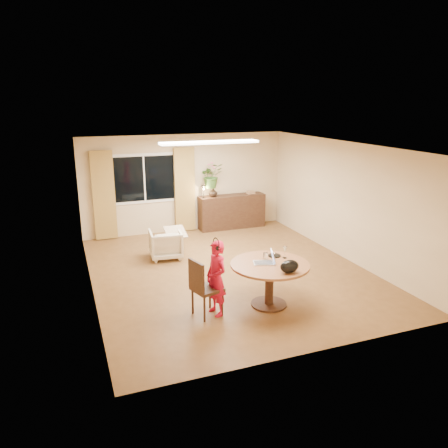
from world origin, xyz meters
name	(u,v)px	position (x,y,z in m)	size (l,w,h in m)	color
floor	(229,271)	(0.00, 0.00, 0.00)	(6.50, 6.50, 0.00)	brown
ceiling	(230,146)	(0.00, 0.00, 2.60)	(6.50, 6.50, 0.00)	white
wall_back	(185,183)	(0.00, 3.25, 1.30)	(5.50, 5.50, 0.00)	tan
wall_left	(87,225)	(-2.75, 0.00, 1.30)	(6.50, 6.50, 0.00)	tan
wall_right	(344,201)	(2.75, 0.00, 1.30)	(6.50, 6.50, 0.00)	tan
window	(144,179)	(-1.10, 3.23, 1.50)	(1.70, 0.03, 1.30)	white
curtain_left	(104,196)	(-2.15, 3.15, 1.15)	(0.55, 0.08, 2.25)	olive
curtain_right	(185,190)	(-0.05, 3.15, 1.15)	(0.55, 0.08, 2.25)	olive
ceiling_panel	(210,142)	(0.00, 1.20, 2.57)	(2.20, 0.35, 0.05)	white
dining_table	(270,273)	(0.09, -1.68, 0.61)	(1.36, 1.36, 0.77)	brown
dining_chair	(207,287)	(-1.03, -1.64, 0.50)	(0.48, 0.44, 0.99)	black
child	(216,278)	(-0.88, -1.66, 0.64)	(0.31, 0.47, 1.28)	red
laptop	(264,257)	(-0.01, -1.63, 0.89)	(0.36, 0.24, 0.24)	#B7B7BC
tumbler	(266,256)	(0.11, -1.45, 0.83)	(0.08, 0.08, 0.12)	white
wine_glass	(285,252)	(0.46, -1.52, 0.88)	(0.08, 0.08, 0.22)	white
pot_lid	(274,255)	(0.33, -1.38, 0.79)	(0.23, 0.23, 0.04)	white
handbag	(290,266)	(0.20, -2.16, 0.88)	(0.33, 0.19, 0.22)	black
armchair	(166,244)	(-1.04, 1.28, 0.32)	(0.69, 0.71, 0.65)	beige
throw	(175,229)	(-0.81, 1.28, 0.66)	(0.45, 0.55, 0.03)	beige
sideboard	(232,212)	(1.25, 3.01, 0.46)	(1.86, 0.45, 0.93)	black
vase	(213,192)	(0.70, 3.01, 1.05)	(0.24, 0.24, 0.25)	black
bouquet	(211,176)	(0.65, 3.01, 1.51)	(0.59, 0.51, 0.66)	#306B28
book_stack	(251,192)	(1.82, 3.01, 0.97)	(0.21, 0.16, 0.09)	#93664A
desk_lamp	(204,191)	(0.42, 2.96, 1.10)	(0.14, 0.14, 0.35)	black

